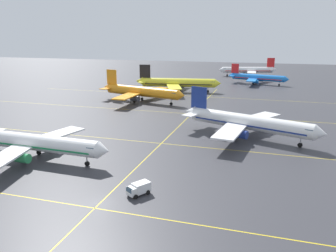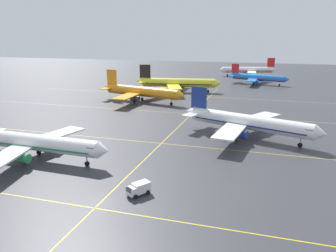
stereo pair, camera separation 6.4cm
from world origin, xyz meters
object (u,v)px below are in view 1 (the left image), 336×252
(airliner_far_right_stand, at_px, (257,78))
(service_truck_red_van, at_px, (139,188))
(airliner_distant_taxiway, at_px, (248,70))
(airliner_third_row, at_px, (141,92))
(airliner_far_left_stand, at_px, (177,83))
(airliner_front_gate, at_px, (35,143))
(airliner_second_row, at_px, (247,122))

(airliner_far_right_stand, distance_m, service_truck_red_van, 145.56)
(airliner_distant_taxiway, xyz_separation_m, service_truck_red_van, (-6.02, -182.17, -2.91))
(airliner_third_row, height_order, airliner_far_left_stand, airliner_far_left_stand)
(airliner_far_right_stand, xyz_separation_m, service_truck_red_van, (-13.49, -144.91, -2.48))
(airliner_third_row, xyz_separation_m, airliner_far_left_stand, (7.60, 28.39, 0.16))
(airliner_front_gate, distance_m, service_truck_red_van, 29.83)
(airliner_front_gate, bearing_deg, airliner_second_row, 34.96)
(airliner_second_row, bearing_deg, airliner_third_row, 139.54)
(airliner_front_gate, distance_m, airliner_far_left_stand, 97.31)
(airliner_front_gate, xyz_separation_m, service_truck_red_van, (28.12, -9.57, -2.66))
(airliner_third_row, bearing_deg, service_truck_red_van, -69.15)
(airliner_far_left_stand, height_order, service_truck_red_van, airliner_far_left_stand)
(airliner_front_gate, distance_m, airliner_distant_taxiway, 175.95)
(airliner_second_row, bearing_deg, airliner_far_left_stand, 119.28)
(airliner_second_row, xyz_separation_m, airliner_far_right_stand, (-1.74, 105.03, -0.54))
(airliner_second_row, height_order, airliner_third_row, airliner_third_row)
(airliner_front_gate, bearing_deg, airliner_far_left_stand, 86.52)
(airliner_distant_taxiway, relative_size, service_truck_red_van, 8.52)
(airliner_second_row, relative_size, airliner_third_row, 0.97)
(airliner_third_row, relative_size, airliner_distant_taxiway, 1.04)
(airliner_second_row, xyz_separation_m, airliner_far_left_stand, (-37.46, 66.82, 0.18))
(service_truck_red_van, bearing_deg, airliner_second_row, 69.09)
(airliner_second_row, height_order, service_truck_red_van, airliner_second_row)
(airliner_third_row, height_order, airliner_distant_taxiway, airliner_third_row)
(airliner_front_gate, height_order, airliner_far_right_stand, airliner_front_gate)
(service_truck_red_van, bearing_deg, airliner_far_right_stand, 84.68)
(airliner_second_row, height_order, airliner_distant_taxiway, airliner_second_row)
(airliner_front_gate, distance_m, airliner_third_row, 68.76)
(airliner_far_left_stand, bearing_deg, airliner_front_gate, -93.48)
(airliner_front_gate, xyz_separation_m, airliner_distant_taxiway, (34.15, 172.60, 0.25))
(airliner_distant_taxiway, bearing_deg, airliner_third_row, -109.04)
(airliner_second_row, bearing_deg, airliner_front_gate, -145.04)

